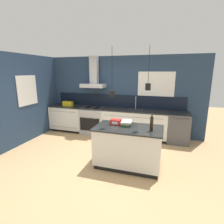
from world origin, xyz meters
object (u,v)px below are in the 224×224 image
Objects in this scene: dishwasher at (178,128)px; yellow_toolbox at (68,104)px; book_stack at (127,123)px; oven_range at (93,120)px; bottle_on_island at (152,124)px; red_supply_box at (116,122)px.

dishwasher is 3.77m from yellow_toolbox.
book_stack is at bearing -127.10° from dishwasher.
oven_range is at bearing -179.91° from dishwasher.
dishwasher is 2.07m from bottle_on_island.
oven_range is 2.29m from book_stack.
dishwasher is at bearing 52.90° from book_stack.
book_stack is (1.54, -1.62, 0.51)m from oven_range.
yellow_toolbox is (-2.26, 1.65, 0.02)m from red_supply_box.
oven_range is at bearing 133.43° from book_stack.
red_supply_box is at bearing -174.22° from book_stack.
bottle_on_island reaches higher than yellow_toolbox.
bottle_on_island is 3.60m from yellow_toolbox.
dishwasher is 2.62× the size of book_stack.
yellow_toolbox reaches higher than dishwasher.
yellow_toolbox is (-3.08, 1.86, -0.08)m from bottle_on_island.
book_stack reaches higher than dishwasher.
dishwasher is 2.28m from red_supply_box.
red_supply_box is (-0.82, 0.21, -0.10)m from bottle_on_island.
bottle_on_island reaches higher than dishwasher.
bottle_on_island reaches higher than red_supply_box.
bottle_on_island is at bearing -22.40° from book_stack.
bottle_on_island is 0.63m from book_stack.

